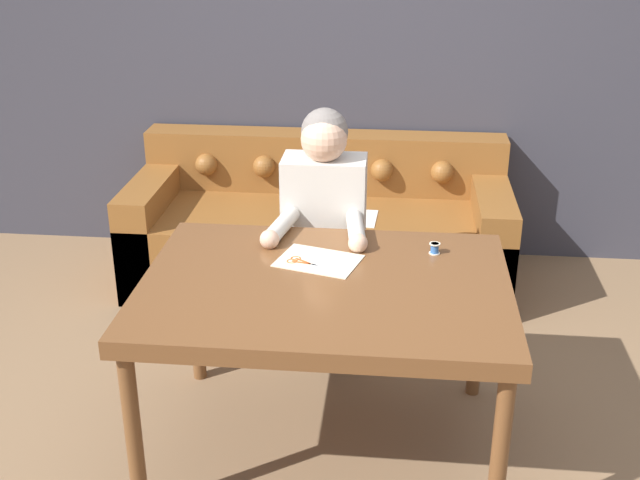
{
  "coord_description": "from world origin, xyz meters",
  "views": [
    {
      "loc": [
        0.23,
        -2.7,
        2.09
      ],
      "look_at": [
        -0.06,
        0.12,
        0.86
      ],
      "focal_mm": 45.0,
      "sensor_mm": 36.0,
      "label": 1
    }
  ],
  "objects_px": {
    "person": "(324,240)",
    "dining_table": "(325,298)",
    "scissors": "(305,263)",
    "couch": "(320,231)",
    "thread_spool": "(435,248)"
  },
  "relations": [
    {
      "from": "couch",
      "to": "scissors",
      "type": "distance_m",
      "value": 1.51
    },
    {
      "from": "couch",
      "to": "thread_spool",
      "type": "bearing_deg",
      "value": -65.19
    },
    {
      "from": "couch",
      "to": "scissors",
      "type": "bearing_deg",
      "value": -86.53
    },
    {
      "from": "couch",
      "to": "scissors",
      "type": "relative_size",
      "value": 9.44
    },
    {
      "from": "dining_table",
      "to": "scissors",
      "type": "xyz_separation_m",
      "value": [
        -0.09,
        0.15,
        0.07
      ]
    },
    {
      "from": "dining_table",
      "to": "couch",
      "type": "xyz_separation_m",
      "value": [
        -0.18,
        1.58,
        -0.4
      ]
    },
    {
      "from": "scissors",
      "to": "person",
      "type": "bearing_deg",
      "value": 87.45
    },
    {
      "from": "dining_table",
      "to": "couch",
      "type": "distance_m",
      "value": 1.64
    },
    {
      "from": "dining_table",
      "to": "person",
      "type": "height_order",
      "value": "person"
    },
    {
      "from": "person",
      "to": "dining_table",
      "type": "bearing_deg",
      "value": -84.04
    },
    {
      "from": "couch",
      "to": "person",
      "type": "xyz_separation_m",
      "value": [
        0.11,
        -0.9,
        0.34
      ]
    },
    {
      "from": "person",
      "to": "scissors",
      "type": "xyz_separation_m",
      "value": [
        -0.02,
        -0.53,
        0.13
      ]
    },
    {
      "from": "dining_table",
      "to": "person",
      "type": "bearing_deg",
      "value": 95.96
    },
    {
      "from": "dining_table",
      "to": "scissors",
      "type": "distance_m",
      "value": 0.19
    },
    {
      "from": "person",
      "to": "scissors",
      "type": "height_order",
      "value": "person"
    }
  ]
}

